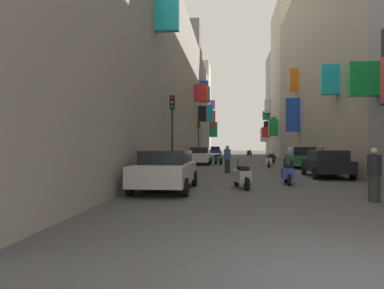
{
  "coord_description": "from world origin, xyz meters",
  "views": [
    {
      "loc": [
        -1.4,
        -4.48,
        1.64
      ],
      "look_at": [
        -4.83,
        26.78,
        1.7
      ],
      "focal_mm": 32.69,
      "sensor_mm": 36.0,
      "label": 1
    }
  ],
  "objects_px": {
    "parked_car_silver": "(166,169)",
    "traffic_light_near_corner": "(199,134)",
    "parked_car_white": "(200,155)",
    "parked_car_black": "(327,163)",
    "scooter_red": "(249,153)",
    "scooter_green": "(218,159)",
    "scooter_silver": "(242,176)",
    "pedestrian_near_right": "(374,175)",
    "pedestrian_crossing": "(227,159)",
    "scooter_blue": "(287,173)",
    "scooter_black": "(272,158)",
    "parked_car_blue": "(215,151)",
    "parked_car_green": "(301,157)",
    "pedestrian_near_left": "(321,158)",
    "traffic_light_far_corner": "(172,121)",
    "scooter_white": "(269,161)"
  },
  "relations": [
    {
      "from": "scooter_silver",
      "to": "scooter_black",
      "type": "distance_m",
      "value": 19.2
    },
    {
      "from": "scooter_black",
      "to": "pedestrian_crossing",
      "type": "xyz_separation_m",
      "value": [
        -3.93,
        -11.59,
        0.34
      ]
    },
    {
      "from": "parked_car_white",
      "to": "scooter_silver",
      "type": "xyz_separation_m",
      "value": [
        2.99,
        -16.41,
        -0.3
      ]
    },
    {
      "from": "parked_car_black",
      "to": "pedestrian_crossing",
      "type": "bearing_deg",
      "value": 156.54
    },
    {
      "from": "parked_car_white",
      "to": "traffic_light_near_corner",
      "type": "relative_size",
      "value": 1.05
    },
    {
      "from": "parked_car_blue",
      "to": "parked_car_white",
      "type": "bearing_deg",
      "value": -90.26
    },
    {
      "from": "parked_car_green",
      "to": "traffic_light_far_corner",
      "type": "bearing_deg",
      "value": -139.02
    },
    {
      "from": "parked_car_black",
      "to": "scooter_black",
      "type": "xyz_separation_m",
      "value": [
        -1.15,
        13.8,
        -0.27
      ]
    },
    {
      "from": "parked_car_black",
      "to": "scooter_green",
      "type": "relative_size",
      "value": 2.28
    },
    {
      "from": "parked_car_green",
      "to": "parked_car_silver",
      "type": "height_order",
      "value": "parked_car_green"
    },
    {
      "from": "parked_car_silver",
      "to": "scooter_red",
      "type": "distance_m",
      "value": 41.33
    },
    {
      "from": "parked_car_blue",
      "to": "scooter_red",
      "type": "bearing_deg",
      "value": -39.08
    },
    {
      "from": "parked_car_green",
      "to": "pedestrian_near_right",
      "type": "height_order",
      "value": "pedestrian_near_right"
    },
    {
      "from": "parked_car_blue",
      "to": "scooter_silver",
      "type": "distance_m",
      "value": 44.58
    },
    {
      "from": "scooter_red",
      "to": "scooter_silver",
      "type": "height_order",
      "value": "same"
    },
    {
      "from": "parked_car_silver",
      "to": "traffic_light_near_corner",
      "type": "bearing_deg",
      "value": 92.23
    },
    {
      "from": "parked_car_green",
      "to": "scooter_blue",
      "type": "relative_size",
      "value": 2.37
    },
    {
      "from": "scooter_red",
      "to": "pedestrian_near_right",
      "type": "bearing_deg",
      "value": -88.32
    },
    {
      "from": "parked_car_blue",
      "to": "scooter_silver",
      "type": "bearing_deg",
      "value": -86.32
    },
    {
      "from": "parked_car_black",
      "to": "scooter_blue",
      "type": "relative_size",
      "value": 2.2
    },
    {
      "from": "scooter_red",
      "to": "scooter_green",
      "type": "distance_m",
      "value": 24.17
    },
    {
      "from": "pedestrian_near_right",
      "to": "parked_car_silver",
      "type": "bearing_deg",
      "value": 163.37
    },
    {
      "from": "parked_car_green",
      "to": "parked_car_black",
      "type": "relative_size",
      "value": 1.08
    },
    {
      "from": "scooter_red",
      "to": "traffic_light_far_corner",
      "type": "bearing_deg",
      "value": -99.9
    },
    {
      "from": "parked_car_white",
      "to": "parked_car_silver",
      "type": "xyz_separation_m",
      "value": [
        0.23,
        -17.24,
        -0.0
      ]
    },
    {
      "from": "parked_car_white",
      "to": "pedestrian_near_left",
      "type": "relative_size",
      "value": 2.61
    },
    {
      "from": "parked_car_green",
      "to": "scooter_green",
      "type": "bearing_deg",
      "value": 149.47
    },
    {
      "from": "scooter_silver",
      "to": "parked_car_blue",
      "type": "bearing_deg",
      "value": 93.68
    },
    {
      "from": "parked_car_blue",
      "to": "scooter_silver",
      "type": "xyz_separation_m",
      "value": [
        2.86,
        -44.49,
        -0.28
      ]
    },
    {
      "from": "pedestrian_near_left",
      "to": "scooter_red",
      "type": "bearing_deg",
      "value": 95.19
    },
    {
      "from": "parked_car_black",
      "to": "scooter_red",
      "type": "height_order",
      "value": "parked_car_black"
    },
    {
      "from": "parked_car_black",
      "to": "traffic_light_near_corner",
      "type": "xyz_separation_m",
      "value": [
        -8.13,
        17.14,
        2.07
      ]
    },
    {
      "from": "parked_car_black",
      "to": "scooter_blue",
      "type": "distance_m",
      "value": 4.26
    },
    {
      "from": "scooter_red",
      "to": "scooter_blue",
      "type": "height_order",
      "value": "same"
    },
    {
      "from": "scooter_blue",
      "to": "scooter_red",
      "type": "bearing_deg",
      "value": 89.28
    },
    {
      "from": "parked_car_green",
      "to": "traffic_light_near_corner",
      "type": "xyz_separation_m",
      "value": [
        -8.33,
        9.55,
        2.02
      ]
    },
    {
      "from": "pedestrian_crossing",
      "to": "scooter_blue",
      "type": "bearing_deg",
      "value": -65.48
    },
    {
      "from": "scooter_red",
      "to": "pedestrian_crossing",
      "type": "bearing_deg",
      "value": -95.31
    },
    {
      "from": "parked_car_black",
      "to": "scooter_white",
      "type": "xyz_separation_m",
      "value": [
        -2.04,
        7.93,
        -0.27
      ]
    },
    {
      "from": "scooter_red",
      "to": "pedestrian_crossing",
      "type": "relative_size",
      "value": 1.04
    },
    {
      "from": "parked_car_white",
      "to": "scooter_silver",
      "type": "bearing_deg",
      "value": -79.67
    },
    {
      "from": "scooter_silver",
      "to": "parked_car_green",
      "type": "bearing_deg",
      "value": 69.8
    },
    {
      "from": "parked_car_blue",
      "to": "pedestrian_near_left",
      "type": "height_order",
      "value": "pedestrian_near_left"
    },
    {
      "from": "scooter_green",
      "to": "traffic_light_near_corner",
      "type": "height_order",
      "value": "traffic_light_near_corner"
    },
    {
      "from": "parked_car_green",
      "to": "scooter_red",
      "type": "bearing_deg",
      "value": 94.62
    },
    {
      "from": "parked_car_white",
      "to": "pedestrian_near_right",
      "type": "bearing_deg",
      "value": -70.72
    },
    {
      "from": "parked_car_black",
      "to": "scooter_green",
      "type": "distance_m",
      "value": 12.67
    },
    {
      "from": "scooter_green",
      "to": "traffic_light_far_corner",
      "type": "bearing_deg",
      "value": -101.25
    },
    {
      "from": "pedestrian_near_left",
      "to": "traffic_light_far_corner",
      "type": "relative_size",
      "value": 0.38
    },
    {
      "from": "scooter_silver",
      "to": "pedestrian_near_right",
      "type": "relative_size",
      "value": 1.12
    }
  ]
}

